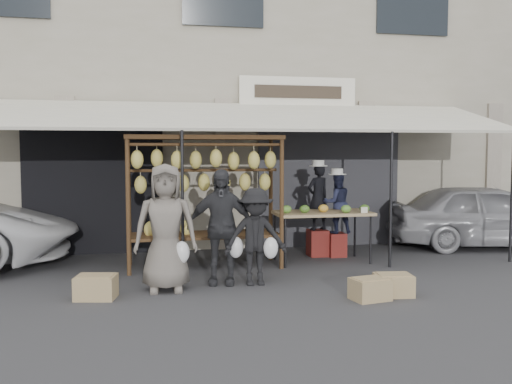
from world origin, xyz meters
TOP-DOWN VIEW (x-y plane):
  - ground_plane at (0.00, 0.00)m, footprint 90.00×90.00m
  - shophouse at (-0.00, 6.50)m, footprint 24.00×6.15m
  - awning at (0.01, 2.28)m, footprint 10.00×2.35m
  - banana_rack at (-0.59, 1.76)m, footprint 2.60×0.90m
  - produce_table at (1.51, 1.80)m, footprint 1.70×0.90m
  - vendor_left at (1.61, 2.38)m, footprint 0.52×0.43m
  - vendor_right at (1.94, 2.26)m, footprint 0.56×0.45m
  - customer_left at (-1.31, 0.29)m, footprint 0.91×0.62m
  - customer_mid at (-0.49, 0.54)m, footprint 1.07×0.63m
  - customer_right at (0.00, 0.38)m, footprint 0.94×0.55m
  - stool_left at (1.61, 2.38)m, footprint 0.41×0.41m
  - stool_right at (1.94, 2.26)m, footprint 0.36×0.36m
  - crate_near_a at (1.33, -0.76)m, footprint 0.54×0.45m
  - crate_near_b at (1.73, -0.62)m, footprint 0.53×0.43m
  - crate_far at (-2.25, 0.04)m, footprint 0.59×0.49m
  - sedan at (5.26, 2.55)m, footprint 4.14×2.35m

SIDE VIEW (x-z plane):
  - ground_plane at x=0.00m, z-range 0.00..0.00m
  - crate_near_a at x=1.33m, z-range 0.00..0.29m
  - crate_near_b at x=1.73m, z-range 0.00..0.29m
  - crate_far at x=-2.25m, z-range 0.00..0.31m
  - stool_right at x=1.94m, z-range 0.00..0.44m
  - stool_left at x=1.61m, z-range 0.00..0.49m
  - sedan at x=5.26m, z-range 0.00..1.33m
  - customer_right at x=0.00m, z-range 0.00..1.43m
  - customer_mid at x=-0.49m, z-range 0.00..1.71m
  - produce_table at x=1.51m, z-range 0.35..1.39m
  - customer_left at x=-1.31m, z-range 0.00..1.80m
  - vendor_right at x=1.94m, z-range 0.44..1.57m
  - vendor_left at x=1.61m, z-range 0.49..1.73m
  - banana_rack at x=-0.59m, z-range 0.45..2.69m
  - awning at x=0.01m, z-range 1.12..4.03m
  - shophouse at x=0.00m, z-range 0.00..7.30m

